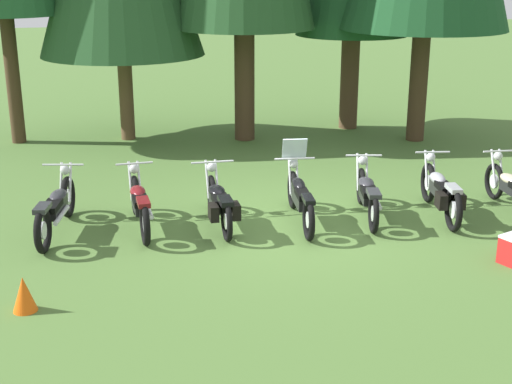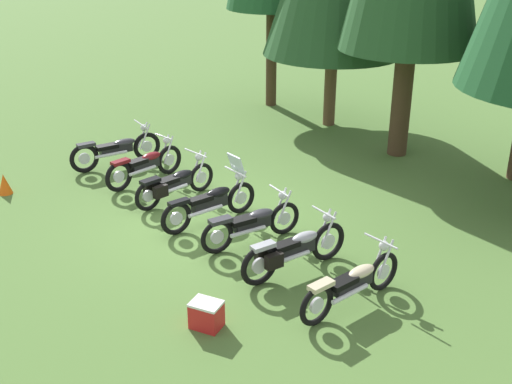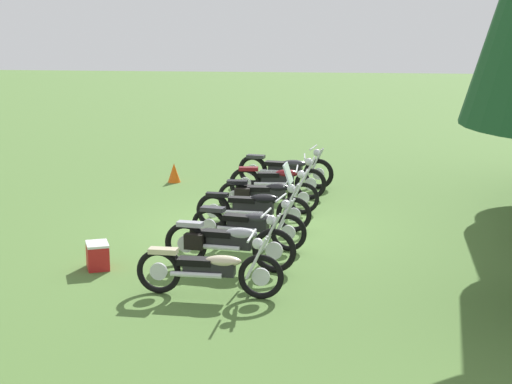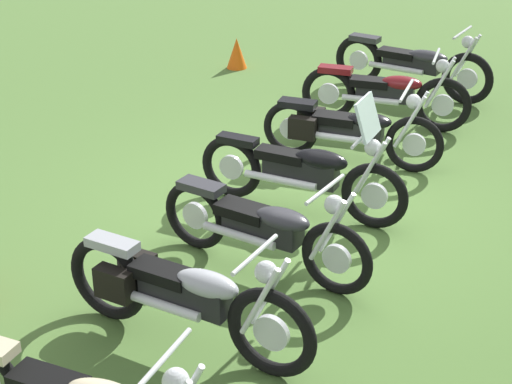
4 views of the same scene
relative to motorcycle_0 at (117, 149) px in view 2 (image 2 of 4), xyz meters
name	(u,v)px [view 2 (image 2 of 4)]	position (x,y,z in m)	size (l,w,h in m)	color
ground_plane	(208,221)	(4.00, -0.32, -0.45)	(80.00, 80.00, 0.00)	#4C7033
motorcycle_0	(117,149)	(0.00, 0.00, 0.00)	(0.76, 2.38, 1.02)	black
motorcycle_1	(145,164)	(1.38, -0.07, 0.00)	(0.64, 2.22, 1.02)	black
motorcycle_2	(174,183)	(2.72, -0.23, -0.01)	(0.76, 2.17, 0.99)	black
motorcycle_3	(211,202)	(4.13, -0.31, 0.02)	(0.73, 2.32, 1.36)	black
motorcycle_4	(252,223)	(5.36, -0.30, -0.01)	(0.74, 2.18, 1.00)	black
motorcycle_5	(293,249)	(6.66, -0.52, 0.02)	(0.75, 2.29, 1.03)	black
motorcycle_6	(353,283)	(8.06, -0.59, -0.01)	(0.70, 2.29, 1.00)	black
picnic_cooler	(206,315)	(6.88, -2.69, -0.23)	(0.58, 0.51, 0.45)	red
traffic_cone	(4,184)	(-0.27, -2.82, -0.21)	(0.32, 0.32, 0.48)	#EA590F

